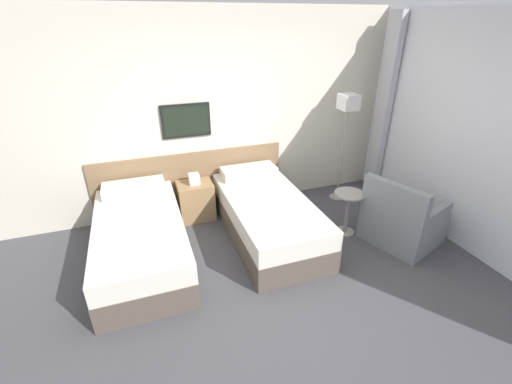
# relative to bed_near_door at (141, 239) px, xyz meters

# --- Properties ---
(ground_plane) EXTENTS (16.00, 16.00, 0.00)m
(ground_plane) POSITION_rel_bed_near_door_xyz_m (1.24, -0.99, -0.28)
(ground_plane) COLOR #47474C
(wall_headboard) EXTENTS (10.00, 0.10, 2.70)m
(wall_headboard) POSITION_rel_bed_near_door_xyz_m (1.21, 1.03, 1.02)
(wall_headboard) COLOR beige
(wall_headboard) RESTS_ON ground_plane
(wall_window) EXTENTS (0.21, 4.49, 2.70)m
(wall_window) POSITION_rel_bed_near_door_xyz_m (3.75, -1.14, 1.06)
(wall_window) COLOR white
(wall_window) RESTS_ON ground_plane
(bed_near_door) EXTENTS (0.96, 1.95, 0.66)m
(bed_near_door) POSITION_rel_bed_near_door_xyz_m (0.00, 0.00, 0.00)
(bed_near_door) COLOR brown
(bed_near_door) RESTS_ON ground_plane
(bed_near_window) EXTENTS (0.96, 1.95, 0.66)m
(bed_near_window) POSITION_rel_bed_near_door_xyz_m (1.55, 0.00, 0.00)
(bed_near_window) COLOR brown
(bed_near_window) RESTS_ON ground_plane
(nightstand) EXTENTS (0.47, 0.38, 0.67)m
(nightstand) POSITION_rel_bed_near_door_xyz_m (0.77, 0.73, -0.00)
(nightstand) COLOR #9E7A51
(nightstand) RESTS_ON ground_plane
(floor_lamp) EXTENTS (0.24, 0.24, 1.60)m
(floor_lamp) POSITION_rel_bed_near_door_xyz_m (2.97, 0.59, 1.07)
(floor_lamp) COLOR #9E9993
(floor_lamp) RESTS_ON ground_plane
(side_table) EXTENTS (0.38, 0.38, 0.58)m
(side_table) POSITION_rel_bed_near_door_xyz_m (2.54, -0.30, 0.12)
(side_table) COLOR gray
(side_table) RESTS_ON ground_plane
(armchair) EXTENTS (0.98, 1.00, 0.88)m
(armchair) POSITION_rel_bed_near_door_xyz_m (3.07, -0.69, 0.00)
(armchair) COLOR gray
(armchair) RESTS_ON ground_plane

